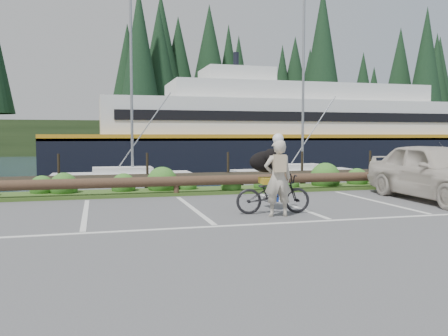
{
  "coord_description": "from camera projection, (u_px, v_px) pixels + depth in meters",
  "views": [
    {
      "loc": [
        -2.31,
        -9.59,
        1.85
      ],
      "look_at": [
        0.49,
        0.82,
        1.1
      ],
      "focal_mm": 38.0,
      "sensor_mm": 36.0,
      "label": 1
    }
  ],
  "objects": [
    {
      "name": "ground",
      "position": [
        212.0,
        223.0,
        9.96
      ],
      "size": [
        72.0,
        72.0,
        0.0
      ],
      "primitive_type": "plane",
      "color": "#4E4E50"
    },
    {
      "name": "harbor_backdrop",
      "position": [
        112.0,
        145.0,
        85.66
      ],
      "size": [
        170.0,
        160.0,
        30.0
      ],
      "color": "#1B2E42",
      "rests_on": "ground"
    },
    {
      "name": "vegetation_strip",
      "position": [
        173.0,
        192.0,
        15.07
      ],
      "size": [
        34.0,
        1.6,
        0.1
      ],
      "primitive_type": "cube",
      "color": "#3D5B21",
      "rests_on": "ground"
    },
    {
      "name": "log_rail",
      "position": [
        176.0,
        196.0,
        14.4
      ],
      "size": [
        32.0,
        0.3,
        0.6
      ],
      "primitive_type": null,
      "color": "#443021",
      "rests_on": "ground"
    },
    {
      "name": "bicycle",
      "position": [
        273.0,
        194.0,
        11.17
      ],
      "size": [
        1.83,
        0.8,
        0.93
      ],
      "primitive_type": "imported",
      "rotation": [
        0.0,
        0.0,
        1.46
      ],
      "color": "black",
      "rests_on": "ground"
    },
    {
      "name": "cyclist",
      "position": [
        278.0,
        178.0,
        10.73
      ],
      "size": [
        0.68,
        0.48,
        1.75
      ],
      "primitive_type": "imported",
      "rotation": [
        0.0,
        0.0,
        3.03
      ],
      "color": "#B9AF9C",
      "rests_on": "ground"
    },
    {
      "name": "dog",
      "position": [
        267.0,
        162.0,
        11.67
      ],
      "size": [
        0.55,
        0.96,
        0.53
      ],
      "primitive_type": "ellipsoid",
      "rotation": [
        0.0,
        0.0,
        1.46
      ],
      "color": "black",
      "rests_on": "bicycle"
    },
    {
      "name": "parked_car",
      "position": [
        437.0,
        171.0,
        13.36
      ],
      "size": [
        2.13,
        4.91,
        1.65
      ],
      "primitive_type": "imported",
      "rotation": [
        0.0,
        0.0,
        -0.04
      ],
      "color": "beige",
      "rests_on": "ground"
    }
  ]
}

